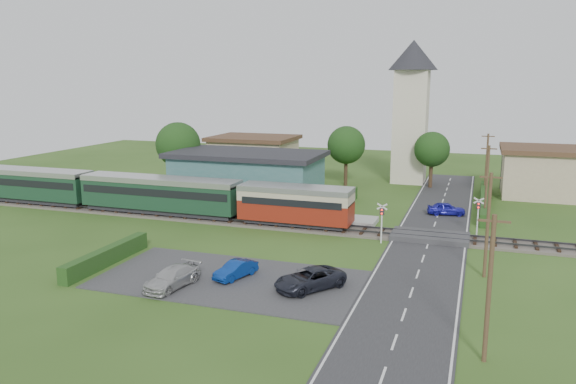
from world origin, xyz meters
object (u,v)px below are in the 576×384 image
(crossing_signal_near, at_px, (382,217))
(train, at_px, (132,191))
(car_park_blue, at_px, (236,270))
(crossing_signal_far, at_px, (478,211))
(car_on_road, at_px, (446,209))
(pedestrian_far, at_px, (158,193))
(equipment_hut, at_px, (153,190))
(car_park_dark, at_px, (310,279))
(pedestrian_near, at_px, (278,205))
(church_tower, at_px, (411,101))
(car_park_silver, at_px, (172,277))
(house_west, at_px, (254,157))
(station_building, at_px, (247,176))
(house_east, at_px, (541,171))

(crossing_signal_near, bearing_deg, train, 174.45)
(car_park_blue, bearing_deg, crossing_signal_far, 65.63)
(car_on_road, relative_size, pedestrian_far, 2.05)
(equipment_hut, xyz_separation_m, crossing_signal_far, (31.60, -0.81, 0.39))
(car_park_dark, relative_size, pedestrian_far, 2.66)
(crossing_signal_near, bearing_deg, pedestrian_near, 153.89)
(equipment_hut, bearing_deg, crossing_signal_far, -1.46)
(church_tower, height_order, car_park_silver, church_tower)
(train, distance_m, crossing_signal_far, 32.05)
(car_park_blue, distance_m, car_park_dark, 5.18)
(pedestrian_far, bearing_deg, car_park_blue, -115.10)
(equipment_hut, xyz_separation_m, car_park_silver, (13.73, -19.70, -1.04))
(house_west, relative_size, crossing_signal_near, 3.30)
(train, xyz_separation_m, car_park_blue, (17.15, -13.66, -1.55))
(train, relative_size, car_on_road, 12.15)
(church_tower, distance_m, house_west, 21.55)
(station_building, relative_size, car_park_dark, 3.46)
(crossing_signal_far, xyz_separation_m, car_park_silver, (-17.87, -18.89, -1.44))
(house_east, height_order, pedestrian_near, house_east)
(station_building, relative_size, house_east, 1.82)
(train, height_order, crossing_signal_far, train)
(church_tower, distance_m, car_park_silver, 44.53)
(pedestrian_far, bearing_deg, church_tower, -24.32)
(train, xyz_separation_m, car_park_silver, (14.09, -16.50, -1.48))
(equipment_hut, bearing_deg, station_building, 35.92)
(church_tower, distance_m, house_east, 17.21)
(station_building, distance_m, train, 12.29)
(pedestrian_near, bearing_deg, car_park_dark, 94.57)
(car_on_road, height_order, pedestrian_near, pedestrian_near)
(crossing_signal_far, height_order, pedestrian_near, crossing_signal_far)
(equipment_hut, height_order, car_on_road, equipment_hut)
(car_park_dark, bearing_deg, house_west, 153.82)
(house_west, bearing_deg, car_park_blue, -69.39)
(station_building, xyz_separation_m, crossing_signal_near, (16.40, -11.40, -0.55))
(car_on_road, bearing_deg, pedestrian_far, 90.28)
(train, xyz_separation_m, house_west, (3.37, 23.00, 0.61))
(car_park_silver, relative_size, car_park_dark, 0.93)
(crossing_signal_near, relative_size, car_park_silver, 0.76)
(crossing_signal_far, xyz_separation_m, pedestrian_near, (-17.87, 0.43, -0.93))
(car_park_dark, relative_size, pedestrian_near, 3.04)
(station_building, height_order, house_west, house_west)
(train, distance_m, pedestrian_near, 14.41)
(church_tower, xyz_separation_m, car_park_dark, (-1.05, -40.00, -9.50))
(car_park_silver, height_order, pedestrian_near, pedestrian_near)
(house_west, height_order, pedestrian_far, house_west)
(house_west, bearing_deg, house_east, -1.64)
(crossing_signal_far, relative_size, car_park_blue, 0.99)
(car_on_road, bearing_deg, crossing_signal_far, -167.00)
(house_east, bearing_deg, crossing_signal_far, -108.08)
(house_west, xyz_separation_m, car_park_blue, (13.79, -36.66, -2.17))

